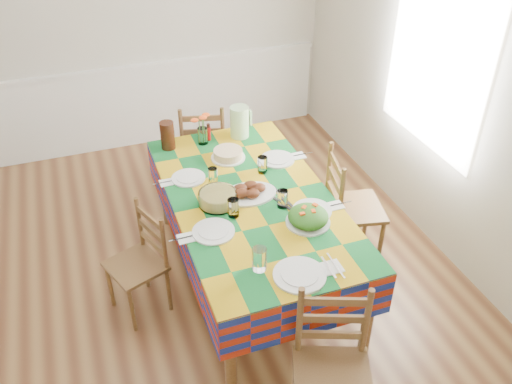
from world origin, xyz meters
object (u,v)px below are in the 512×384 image
Objects in this scene: chair_left at (140,263)px; green_pitcher at (239,122)px; dining_table at (251,207)px; chair_right at (350,208)px; tea_pitcher at (167,135)px; chair_near at (332,371)px; meat_platter at (249,192)px; chair_far at (204,149)px.

green_pitcher is at bearing 108.41° from chair_left.
dining_table is 2.10× the size of chair_right.
chair_near is at bearing -79.12° from tea_pitcher.
chair_right reaches higher than dining_table.
meat_platter is at bearing 112.20° from chair_near.
dining_table is 8.96× the size of tea_pitcher.
green_pitcher is 0.28× the size of chair_far.
chair_right is at bearing -0.91° from meat_platter.
meat_platter is at bearing 69.67° from chair_left.
chair_near is at bearing -88.93° from meat_platter.
dining_table is 0.89m from chair_left.
meat_platter is 0.48× the size of chair_left.
chair_far is (-0.01, 1.31, -0.25)m from dining_table.
tea_pitcher is 0.23× the size of chair_right.
chair_left is 1.67m from chair_right.
chair_near reaches higher than meat_platter.
chair_left is (-1.04, -0.86, -0.53)m from green_pitcher.
tea_pitcher is 1.09m from chair_left.
dining_table is 0.12m from meat_platter.
meat_platter is at bearing -65.14° from tea_pitcher.
tea_pitcher is at bearing 62.11° from chair_far.
dining_table is 0.99m from tea_pitcher.
chair_far is at bearing 126.53° from chair_left.
tea_pitcher reaches higher than chair_far.
chair_left is (-0.83, -1.30, -0.06)m from chair_far.
chair_far is at bearing 90.48° from dining_table.
chair_right is (1.24, -0.87, -0.44)m from tea_pitcher.
chair_left is (-0.43, -0.87, -0.51)m from tea_pitcher.
chair_near reaches higher than chair_left.
chair_near reaches higher than dining_table.
chair_far is (-0.03, 2.63, -0.01)m from chair_near.
tea_pitcher is 0.74m from chair_far.
dining_table is 0.92m from green_pitcher.
chair_near reaches higher than chair_far.
chair_left is at bearing -179.38° from meat_platter.
chair_left is 0.85× the size of chair_right.
chair_right is (0.81, 1.32, 0.00)m from chair_near.
green_pitcher reaches higher than chair_near.
chair_near is at bearing 105.00° from chair_far.
tea_pitcher reaches higher than chair_right.
meat_platter is at bearing -104.10° from green_pitcher.
meat_platter reaches higher than dining_table.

